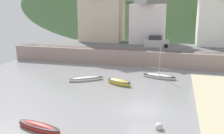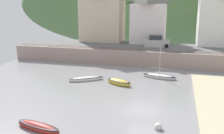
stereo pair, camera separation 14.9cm
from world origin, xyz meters
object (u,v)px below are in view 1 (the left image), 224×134
(waterfront_building_centre, at_px, (148,18))
(sailboat_blue_trim, at_px, (119,82))
(parked_car_near_slipway, at_px, (156,42))
(mooring_buoy, at_px, (159,127))
(dinghy_open_wooden, at_px, (39,127))
(church_with_spire, at_px, (218,1))
(sailboat_far_left, at_px, (159,76))
(waterfront_building_left, at_px, (102,13))
(sailboat_tall_mast, at_px, (86,79))

(waterfront_building_centre, distance_m, sailboat_blue_trim, 19.68)
(parked_car_near_slipway, relative_size, mooring_buoy, 6.74)
(dinghy_open_wooden, relative_size, parked_car_near_slipway, 1.00)
(church_with_spire, bearing_deg, sailboat_blue_trim, -120.75)
(sailboat_far_left, bearing_deg, sailboat_blue_trim, -126.71)
(waterfront_building_left, bearing_deg, sailboat_far_left, -50.43)
(waterfront_building_left, xyz_separation_m, waterfront_building_centre, (8.79, 0.00, -0.80))
(waterfront_building_centre, relative_size, dinghy_open_wooden, 2.04)
(sailboat_far_left, xyz_separation_m, parked_car_near_slipway, (-1.36, 10.12, 2.99))
(waterfront_building_left, relative_size, sailboat_far_left, 2.17)
(waterfront_building_left, bearing_deg, sailboat_blue_trim, -67.80)
(waterfront_building_centre, relative_size, sailboat_far_left, 1.83)
(waterfront_building_centre, height_order, mooring_buoy, waterfront_building_centre)
(church_with_spire, relative_size, mooring_buoy, 23.08)
(sailboat_blue_trim, bearing_deg, church_with_spire, 84.27)
(waterfront_building_centre, height_order, sailboat_far_left, waterfront_building_centre)
(church_with_spire, distance_m, dinghy_open_wooden, 40.21)
(church_with_spire, distance_m, sailboat_blue_trim, 27.93)
(church_with_spire, height_order, parked_car_near_slipway, church_with_spire)
(waterfront_building_left, bearing_deg, sailboat_tall_mast, -80.08)
(waterfront_building_left, height_order, dinghy_open_wooden, waterfront_building_left)
(mooring_buoy, bearing_deg, waterfront_building_centre, 98.54)
(sailboat_tall_mast, distance_m, mooring_buoy, 14.51)
(waterfront_building_centre, bearing_deg, sailboat_blue_trim, -93.80)
(waterfront_building_centre, distance_m, parked_car_near_slipway, 6.07)
(dinghy_open_wooden, height_order, parked_car_near_slipway, parked_car_near_slipway)
(waterfront_building_left, xyz_separation_m, sailboat_tall_mast, (3.17, -18.10, -7.38))
(parked_car_near_slipway, bearing_deg, dinghy_open_wooden, -109.75)
(dinghy_open_wooden, height_order, sailboat_tall_mast, dinghy_open_wooden)
(sailboat_blue_trim, bearing_deg, dinghy_open_wooden, -80.58)
(sailboat_far_left, height_order, mooring_buoy, sailboat_far_left)
(dinghy_open_wooden, bearing_deg, parked_car_near_slipway, 88.56)
(church_with_spire, bearing_deg, mooring_buoy, -103.54)
(waterfront_building_centre, distance_m, mooring_buoy, 29.73)
(church_with_spire, xyz_separation_m, sailboat_blue_trim, (-13.40, -22.53, -9.65))
(waterfront_building_centre, xyz_separation_m, sailboat_far_left, (3.29, -14.62, -6.57))
(waterfront_building_centre, bearing_deg, church_with_spire, 18.19)
(dinghy_open_wooden, relative_size, mooring_buoy, 6.72)
(waterfront_building_centre, distance_m, sailboat_far_left, 16.36)
(sailboat_blue_trim, bearing_deg, waterfront_building_centre, 111.22)
(waterfront_building_left, distance_m, dinghy_open_wooden, 32.28)
(waterfront_building_centre, relative_size, mooring_buoy, 13.69)
(sailboat_tall_mast, height_order, mooring_buoy, mooring_buoy)
(dinghy_open_wooden, distance_m, parked_car_near_slipway, 27.65)
(waterfront_building_left, distance_m, parked_car_near_slipway, 12.42)
(sailboat_blue_trim, distance_m, mooring_buoy, 11.55)
(church_with_spire, xyz_separation_m, mooring_buoy, (-7.87, -32.67, -9.72))
(sailboat_far_left, distance_m, parked_car_near_slipway, 10.64)
(church_with_spire, distance_m, mooring_buoy, 34.98)
(waterfront_building_centre, height_order, sailboat_tall_mast, waterfront_building_centre)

